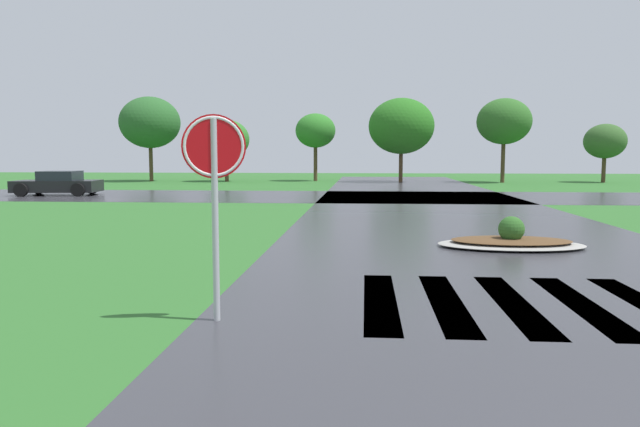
# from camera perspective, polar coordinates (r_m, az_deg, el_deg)

# --- Properties ---
(asphalt_roadway) EXTENTS (9.06, 80.00, 0.01)m
(asphalt_roadway) POSITION_cam_1_polar(r_m,az_deg,el_deg) (13.04, 15.29, -3.35)
(asphalt_roadway) COLOR #35353A
(asphalt_roadway) RESTS_ON ground
(asphalt_cross_road) EXTENTS (90.00, 8.16, 0.01)m
(asphalt_cross_road) POSITION_cam_1_polar(r_m,az_deg,el_deg) (28.27, 9.42, 1.60)
(asphalt_cross_road) COLOR #35353A
(asphalt_cross_road) RESTS_ON ground
(crosswalk_stripes) EXTENTS (4.95, 3.38, 0.01)m
(crosswalk_stripes) POSITION_cam_1_polar(r_m,az_deg,el_deg) (8.66, 21.06, -8.13)
(crosswalk_stripes) COLOR white
(crosswalk_stripes) RESTS_ON ground
(stop_sign) EXTENTS (0.73, 0.26, 2.50)m
(stop_sign) POSITION_cam_1_polar(r_m,az_deg,el_deg) (7.14, -10.20, 4.31)
(stop_sign) COLOR #B2B5BA
(stop_sign) RESTS_ON ground
(median_island) EXTENTS (3.16, 1.72, 0.68)m
(median_island) POSITION_cam_1_polar(r_m,az_deg,el_deg) (13.49, 18.01, -2.55)
(median_island) COLOR #9E9B93
(median_island) RESTS_ON ground
(car_dark_suv) EXTENTS (4.13, 2.53, 1.19)m
(car_dark_suv) POSITION_cam_1_polar(r_m,az_deg,el_deg) (31.77, -24.03, 2.64)
(car_dark_suv) COLOR black
(car_dark_suv) RESTS_ON ground
(background_treeline) EXTENTS (36.50, 5.17, 6.22)m
(background_treeline) POSITION_cam_1_polar(r_m,az_deg,el_deg) (43.05, 1.72, 8.32)
(background_treeline) COLOR #4C3823
(background_treeline) RESTS_ON ground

